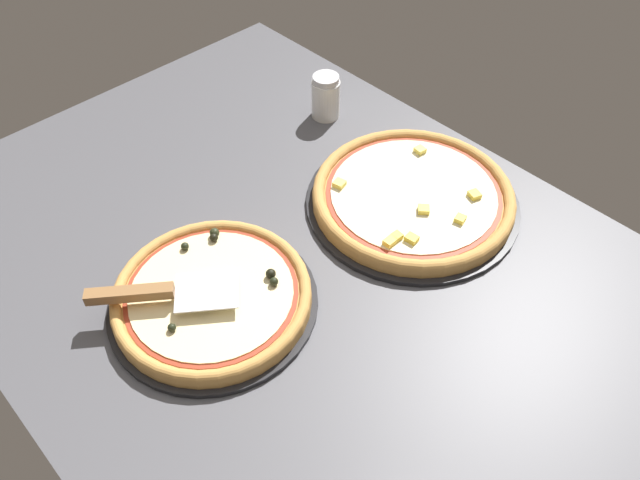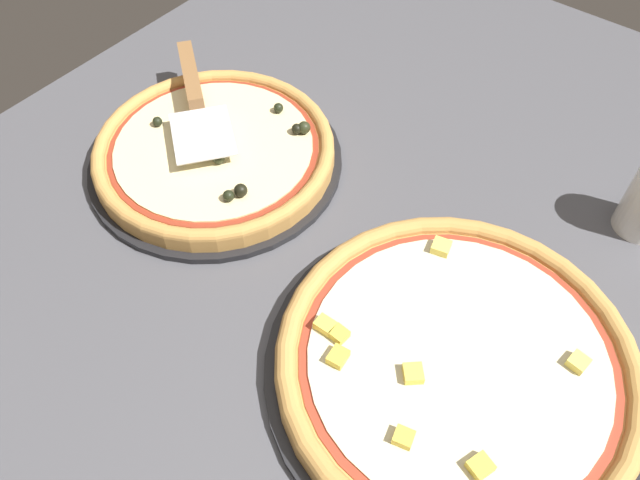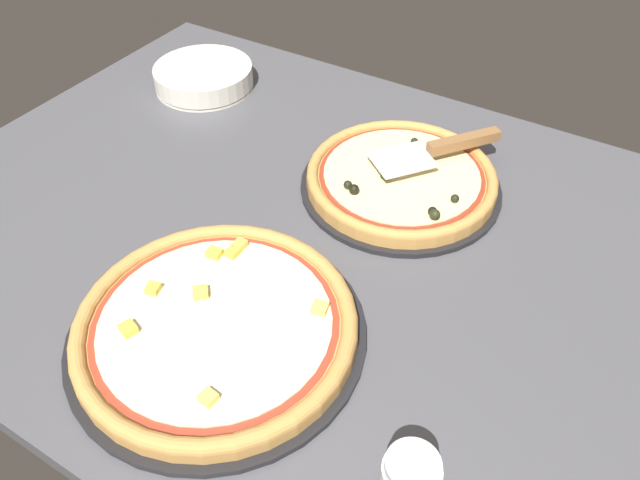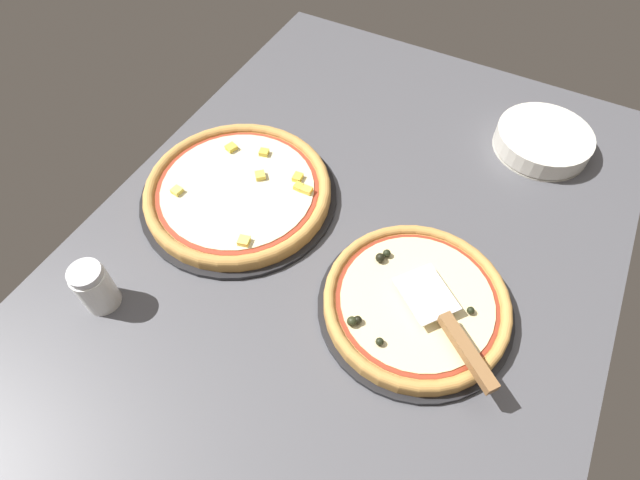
{
  "view_description": "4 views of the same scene",
  "coord_description": "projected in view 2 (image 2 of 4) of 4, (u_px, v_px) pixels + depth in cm",
  "views": [
    {
      "loc": [
        55.07,
        -49.25,
        87.05
      ],
      "look_at": [
        -0.77,
        4.4,
        3.0
      ],
      "focal_mm": 35.0,
      "sensor_mm": 36.0,
      "label": 1
    },
    {
      "loc": [
        36.95,
        33.86,
        64.15
      ],
      "look_at": [
        -0.77,
        4.4,
        3.0
      ],
      "focal_mm": 35.0,
      "sensor_mm": 36.0,
      "label": 2
    },
    {
      "loc": [
        -38.08,
        65.99,
        71.14
      ],
      "look_at": [
        -0.77,
        4.4,
        3.0
      ],
      "focal_mm": 35.0,
      "sensor_mm": 36.0,
      "label": 3
    },
    {
      "loc": [
        -51.6,
        -22.56,
        82.82
      ],
      "look_at": [
        -0.77,
        4.4,
        3.0
      ],
      "focal_mm": 28.0,
      "sensor_mm": 36.0,
      "label": 4
    }
  ],
  "objects": [
    {
      "name": "ground_plane",
      "position": [
        290.0,
        250.0,
        0.83
      ],
      "size": [
        148.72,
        103.14,
        3.6
      ],
      "primitive_type": "cube",
      "color": "#4C4C51"
    },
    {
      "name": "pizza_pan_front",
      "position": [
        216.0,
        161.0,
        0.9
      ],
      "size": [
        36.21,
        36.21,
        1.0
      ],
      "primitive_type": "cylinder",
      "color": "black",
      "rests_on": "ground_plane"
    },
    {
      "name": "pizza_front",
      "position": [
        215.0,
        150.0,
        0.88
      ],
      "size": [
        34.04,
        34.04,
        4.38
      ],
      "color": "#C68E47",
      "rests_on": "pizza_pan_front"
    },
    {
      "name": "pizza_pan_back",
      "position": [
        454.0,
        370.0,
        0.69
      ],
      "size": [
        42.47,
        42.47,
        1.0
      ],
      "primitive_type": "cylinder",
      "color": "black",
      "rests_on": "ground_plane"
    },
    {
      "name": "pizza_back",
      "position": [
        457.0,
        361.0,
        0.68
      ],
      "size": [
        39.93,
        39.93,
        3.42
      ],
      "color": "#C68E47",
      "rests_on": "pizza_pan_back"
    },
    {
      "name": "serving_spatula",
      "position": [
        193.0,
        88.0,
        0.91
      ],
      "size": [
        19.27,
        22.77,
        2.0
      ],
      "color": "silver",
      "rests_on": "pizza_front"
    }
  ]
}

